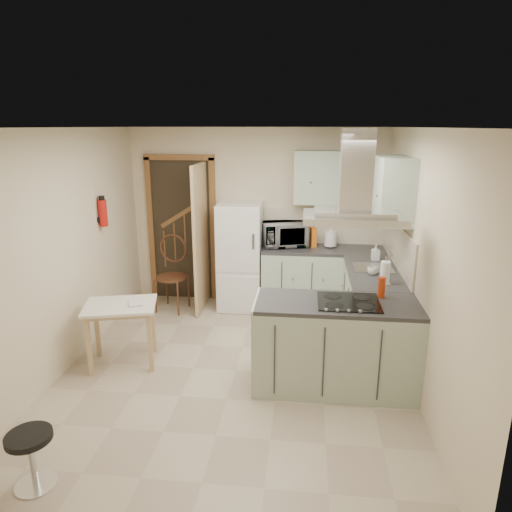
# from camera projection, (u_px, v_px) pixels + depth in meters

# --- Properties ---
(floor) EXTENTS (4.20, 4.20, 0.00)m
(floor) POSITION_uv_depth(u_px,v_px,m) (235.00, 370.00, 4.87)
(floor) COLOR #B4A68C
(floor) RESTS_ON ground
(ceiling) EXTENTS (4.20, 4.20, 0.00)m
(ceiling) POSITION_uv_depth(u_px,v_px,m) (232.00, 127.00, 4.18)
(ceiling) COLOR silver
(ceiling) RESTS_ON back_wall
(back_wall) EXTENTS (3.60, 0.00, 3.60)m
(back_wall) POSITION_uv_depth(u_px,v_px,m) (257.00, 217.00, 6.53)
(back_wall) COLOR beige
(back_wall) RESTS_ON floor
(left_wall) EXTENTS (0.00, 4.20, 4.20)m
(left_wall) POSITION_uv_depth(u_px,v_px,m) (62.00, 253.00, 4.71)
(left_wall) COLOR beige
(left_wall) RESTS_ON floor
(right_wall) EXTENTS (0.00, 4.20, 4.20)m
(right_wall) POSITION_uv_depth(u_px,v_px,m) (421.00, 264.00, 4.33)
(right_wall) COLOR beige
(right_wall) RESTS_ON floor
(doorway) EXTENTS (1.10, 0.12, 2.10)m
(doorway) POSITION_uv_depth(u_px,v_px,m) (182.00, 230.00, 6.67)
(doorway) COLOR brown
(doorway) RESTS_ON floor
(fridge) EXTENTS (0.60, 0.60, 1.50)m
(fridge) POSITION_uv_depth(u_px,v_px,m) (240.00, 256.00, 6.40)
(fridge) COLOR white
(fridge) RESTS_ON floor
(counter_back) EXTENTS (1.08, 0.60, 0.90)m
(counter_back) POSITION_uv_depth(u_px,v_px,m) (301.00, 279.00, 6.39)
(counter_back) COLOR #9EB2A0
(counter_back) RESTS_ON floor
(counter_right) EXTENTS (0.60, 1.95, 0.90)m
(counter_right) POSITION_uv_depth(u_px,v_px,m) (368.00, 299.00, 5.66)
(counter_right) COLOR #9EB2A0
(counter_right) RESTS_ON floor
(splashback) EXTENTS (1.68, 0.02, 0.50)m
(splashback) POSITION_uv_depth(u_px,v_px,m) (324.00, 226.00, 6.44)
(splashback) COLOR beige
(splashback) RESTS_ON counter_back
(wall_cabinet_back) EXTENTS (0.85, 0.35, 0.70)m
(wall_cabinet_back) POSITION_uv_depth(u_px,v_px,m) (326.00, 177.00, 6.10)
(wall_cabinet_back) COLOR #9EB2A0
(wall_cabinet_back) RESTS_ON back_wall
(wall_cabinet_right) EXTENTS (0.35, 0.90, 0.70)m
(wall_cabinet_right) POSITION_uv_depth(u_px,v_px,m) (392.00, 189.00, 5.00)
(wall_cabinet_right) COLOR #9EB2A0
(wall_cabinet_right) RESTS_ON right_wall
(peninsula) EXTENTS (1.55, 0.65, 0.90)m
(peninsula) POSITION_uv_depth(u_px,v_px,m) (336.00, 345.00, 4.46)
(peninsula) COLOR #9EB2A0
(peninsula) RESTS_ON floor
(hob) EXTENTS (0.58, 0.50, 0.01)m
(hob) POSITION_uv_depth(u_px,v_px,m) (348.00, 302.00, 4.33)
(hob) COLOR black
(hob) RESTS_ON peninsula
(extractor_hood) EXTENTS (0.90, 0.55, 0.10)m
(extractor_hood) POSITION_uv_depth(u_px,v_px,m) (354.00, 218.00, 4.10)
(extractor_hood) COLOR silver
(extractor_hood) RESTS_ON ceiling
(sink) EXTENTS (0.45, 0.40, 0.01)m
(sink) POSITION_uv_depth(u_px,v_px,m) (373.00, 268.00, 5.37)
(sink) COLOR silver
(sink) RESTS_ON counter_right
(fire_extinguisher) EXTENTS (0.10, 0.10, 0.32)m
(fire_extinguisher) POSITION_uv_depth(u_px,v_px,m) (103.00, 213.00, 5.50)
(fire_extinguisher) COLOR #B2140F
(fire_extinguisher) RESTS_ON left_wall
(drop_leaf_table) EXTENTS (0.85, 0.72, 0.69)m
(drop_leaf_table) POSITION_uv_depth(u_px,v_px,m) (123.00, 334.00, 4.93)
(drop_leaf_table) COLOR tan
(drop_leaf_table) RESTS_ON floor
(bentwood_chair) EXTENTS (0.50, 0.50, 0.96)m
(bentwood_chair) POSITION_uv_depth(u_px,v_px,m) (171.00, 277.00, 6.35)
(bentwood_chair) COLOR #431B16
(bentwood_chair) RESTS_ON floor
(stool) EXTENTS (0.40, 0.40, 0.43)m
(stool) POSITION_uv_depth(u_px,v_px,m) (32.00, 460.00, 3.26)
(stool) COLOR black
(stool) RESTS_ON floor
(microwave) EXTENTS (0.69, 0.56, 0.33)m
(microwave) POSITION_uv_depth(u_px,v_px,m) (284.00, 234.00, 6.32)
(microwave) COLOR black
(microwave) RESTS_ON counter_back
(kettle) EXTENTS (0.17, 0.17, 0.25)m
(kettle) POSITION_uv_depth(u_px,v_px,m) (331.00, 238.00, 6.27)
(kettle) COLOR white
(kettle) RESTS_ON counter_back
(cereal_box) EXTENTS (0.12, 0.20, 0.27)m
(cereal_box) POSITION_uv_depth(u_px,v_px,m) (312.00, 237.00, 6.32)
(cereal_box) COLOR orange
(cereal_box) RESTS_ON counter_back
(soap_bottle) EXTENTS (0.10, 0.10, 0.20)m
(soap_bottle) POSITION_uv_depth(u_px,v_px,m) (376.00, 252.00, 5.66)
(soap_bottle) COLOR silver
(soap_bottle) RESTS_ON counter_right
(paper_towel) EXTENTS (0.11, 0.11, 0.26)m
(paper_towel) POSITION_uv_depth(u_px,v_px,m) (385.00, 272.00, 4.80)
(paper_towel) COLOR white
(paper_towel) RESTS_ON counter_right
(cup) EXTENTS (0.14, 0.14, 0.09)m
(cup) POSITION_uv_depth(u_px,v_px,m) (373.00, 271.00, 5.12)
(cup) COLOR silver
(cup) RESTS_ON counter_right
(red_bottle) EXTENTS (0.09, 0.09, 0.20)m
(red_bottle) POSITION_uv_depth(u_px,v_px,m) (382.00, 287.00, 4.44)
(red_bottle) COLOR red
(red_bottle) RESTS_ON peninsula
(book) EXTENTS (0.21, 0.24, 0.09)m
(book) POSITION_uv_depth(u_px,v_px,m) (128.00, 301.00, 4.82)
(book) COLOR #9F353A
(book) RESTS_ON drop_leaf_table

